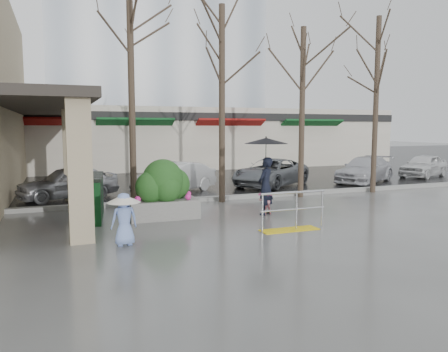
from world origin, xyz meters
TOP-DOWN VIEW (x-y plane):
  - ground at (0.00, 0.00)m, footprint 120.00×120.00m
  - street_asphalt at (0.00, 22.00)m, footprint 120.00×36.00m
  - curb at (0.00, 4.00)m, footprint 120.00×0.30m
  - canopy_slab at (-4.80, 8.00)m, footprint 2.80×18.00m
  - pillar_front at (-3.90, -0.50)m, footprint 0.55×0.55m
  - pillar_back at (-3.90, 6.00)m, footprint 0.55×0.55m
  - storefront_row at (2.00, 17.97)m, footprint 34.00×6.74m
  - office_tower at (4.00, 30.00)m, footprint 18.00×12.00m
  - handrail at (1.36, -1.20)m, footprint 1.90×0.50m
  - tree_west at (-2.00, 3.60)m, footprint 3.20×3.20m
  - tree_midwest at (1.20, 3.60)m, footprint 3.20×3.20m
  - tree_mideast at (4.50, 3.60)m, footprint 3.20×3.20m
  - tree_east at (8.00, 3.60)m, footprint 3.20×3.20m
  - woman at (1.64, 0.92)m, footprint 1.37×1.37m
  - child_pink at (1.63, 0.94)m, footprint 0.46×0.45m
  - child_blue at (-3.00, -1.17)m, footprint 0.77×0.77m
  - planter at (-1.46, 1.53)m, footprint 2.05×1.20m
  - news_boxes at (-3.42, 2.18)m, footprint 0.82×2.39m
  - car_a at (-4.04, 6.29)m, footprint 3.98×2.57m
  - car_b at (0.19, 6.45)m, footprint 3.96×3.11m
  - car_c at (4.88, 6.90)m, footprint 4.92×4.30m
  - car_d at (9.90, 6.49)m, footprint 4.63×3.75m
  - car_e at (14.46, 7.24)m, footprint 3.99×2.80m

SIDE VIEW (x-z plane):
  - ground at x=0.00m, z-range 0.00..0.00m
  - street_asphalt at x=0.00m, z-range 0.00..0.01m
  - curb at x=0.00m, z-range 0.00..0.15m
  - handrail at x=1.36m, z-range -0.14..0.89m
  - child_pink at x=1.63m, z-range 0.06..0.94m
  - car_a at x=-4.04m, z-range 0.00..1.26m
  - car_b at x=0.19m, z-range 0.00..1.26m
  - car_c at x=4.88m, z-range 0.00..1.26m
  - car_d at x=9.90m, z-range 0.00..1.26m
  - car_e at x=14.46m, z-range 0.00..1.26m
  - news_boxes at x=-3.42m, z-range 0.00..1.31m
  - child_blue at x=-3.00m, z-range 0.13..1.36m
  - planter at x=-1.46m, z-range -0.04..1.74m
  - woman at x=1.64m, z-range 0.24..2.68m
  - pillar_front at x=-3.90m, z-range 0.00..3.50m
  - pillar_back at x=-3.90m, z-range 0.00..3.50m
  - storefront_row at x=2.00m, z-range 0.01..4.01m
  - canopy_slab at x=-4.80m, z-range 3.50..3.75m
  - tree_mideast at x=4.50m, z-range 1.61..8.11m
  - tree_west at x=-2.00m, z-range 1.68..8.48m
  - tree_midwest at x=1.20m, z-range 1.73..8.73m
  - tree_east at x=8.00m, z-range 1.78..8.98m
  - office_tower at x=4.00m, z-range 0.00..25.00m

